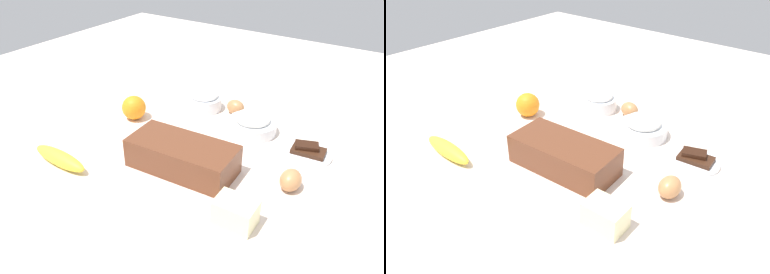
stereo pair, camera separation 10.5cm
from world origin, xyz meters
The scene contains 10 objects.
ground_plane centered at (0.00, 0.00, -0.01)m, with size 2.40×2.40×0.02m, color beige.
loaf_pan centered at (-0.03, 0.09, 0.04)m, with size 0.29×0.15×0.08m.
flour_bowl centered at (-0.10, -0.18, 0.03)m, with size 0.15×0.15×0.07m.
sugar_bowl centered at (0.11, -0.24, 0.03)m, with size 0.12×0.12×0.07m.
banana centered at (0.25, 0.26, 0.02)m, with size 0.19×0.04×0.04m, color yellow.
orange_fruit centered at (0.26, -0.05, 0.04)m, with size 0.08×0.08×0.08m, color orange.
butter_block centered at (-0.24, 0.19, 0.03)m, with size 0.09×0.06×0.06m, color #F4EDB2.
egg_near_butter centered at (-0.30, 0.02, 0.03)m, with size 0.05×0.05×0.07m, color #BA7E4C.
egg_beside_bowl centered at (0.00, -0.26, 0.02)m, with size 0.05×0.05×0.06m, color #B37949.
chocolate_plate centered at (-0.29, -0.15, 0.01)m, with size 0.13×0.13×0.03m.
Camera 2 is at (-0.58, 0.68, 0.58)m, focal length 35.02 mm.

